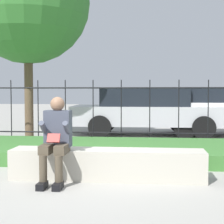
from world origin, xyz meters
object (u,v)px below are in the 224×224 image
at_px(person_seated_reader, 56,136).
at_px(tree_behind_fence, 28,1).
at_px(stone_bench, 107,166).
at_px(car_parked_right, 222,110).
at_px(car_parked_center, 149,110).

xyz_separation_m(person_seated_reader, tree_behind_fence, (-1.91, 4.58, 3.04)).
relative_size(stone_bench, person_seated_reader, 2.34).
distance_m(stone_bench, car_parked_right, 6.49).
distance_m(stone_bench, car_parked_center, 5.70).
xyz_separation_m(stone_bench, tree_behind_fence, (-2.63, 4.29, 3.52)).
distance_m(person_seated_reader, car_parked_right, 7.05).
distance_m(car_parked_right, car_parked_center, 2.19).
distance_m(car_parked_center, tree_behind_fence, 4.60).
relative_size(car_parked_center, tree_behind_fence, 0.86).
bearing_deg(car_parked_right, stone_bench, -117.43).
bearing_deg(person_seated_reader, stone_bench, 22.32).
relative_size(stone_bench, car_parked_center, 0.63).
bearing_deg(tree_behind_fence, car_parked_center, 22.68).
xyz_separation_m(person_seated_reader, car_parked_right, (3.52, 6.11, 0.09)).
bearing_deg(stone_bench, person_seated_reader, -157.68).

